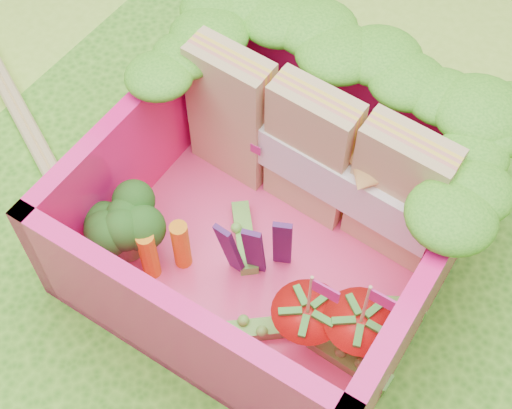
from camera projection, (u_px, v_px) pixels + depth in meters
The scene contains 13 objects.
ground at pixel (233, 241), 2.96m from camera, with size 14.00×14.00×0.00m, color #97D23B.
placemat at pixel (233, 239), 2.95m from camera, with size 2.60×2.60×0.03m, color #408F20.
bento_floor at pixel (274, 245), 2.88m from camera, with size 1.30×1.30×0.05m, color #FF417F.
bento_box at pixel (275, 211), 2.68m from camera, with size 1.30×1.30×0.55m.
lettuce_ruffle at pixel (346, 70), 2.64m from camera, with size 1.43×0.83×0.11m.
sandwich_stack at pixel (312, 153), 2.74m from camera, with size 1.12×0.24×0.62m.
broccoli at pixel (121, 224), 2.69m from camera, with size 0.35×0.35×0.27m.
carrot_sticks at pixel (165, 250), 2.70m from camera, with size 0.14×0.17×0.26m.
purple_wedges at pixel (256, 248), 2.63m from camera, with size 0.22×0.16×0.38m.
strawberry_left at pixel (306, 327), 2.51m from camera, with size 0.25×0.25×0.49m.
strawberry_right at pixel (357, 336), 2.48m from camera, with size 0.26×0.26×0.50m.
snap_peas at pixel (306, 307), 2.67m from camera, with size 0.89×0.59×0.05m.
chopsticks at pixel (39, 148), 3.18m from camera, with size 1.84×0.95×0.05m.
Camera 1 is at (0.92, -1.26, 2.52)m, focal length 50.00 mm.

